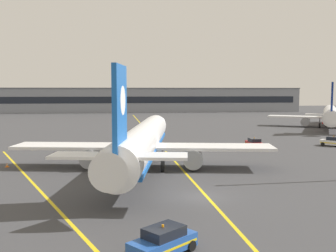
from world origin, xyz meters
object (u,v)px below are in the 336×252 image
Objects in this scene: safety_cone_by_nose_gear at (143,148)px; service_car_second at (254,143)px; airliner_foreground at (142,142)px; airliner_background at (331,115)px; service_car_fifth at (163,242)px; service_car_third at (334,142)px; safety_cone_by_port_wing at (7,165)px.

service_car_second is at bearing -0.48° from safety_cone_by_nose_gear.
airliner_foreground is 24.79m from service_car_second.
airliner_background reaches higher than service_car_fifth.
service_car_second is 0.98× the size of service_car_third.
service_car_third is (-17.65, -31.71, -2.54)m from airliner_background.
airliner_background is at bearing 32.16° from safety_cone_by_nose_gear.
airliner_foreground is at bearing -155.91° from service_car_third.
service_car_third reaches higher than safety_cone_by_nose_gear.
service_car_second and service_car_fifth have the same top height.
service_car_fifth is at bearing -130.40° from service_car_third.
service_car_fifth is at bearing -90.85° from airliner_foreground.
airliner_foreground is 15.41m from safety_cone_by_nose_gear.
safety_cone_by_port_wing is at bearing -146.26° from safety_cone_by_nose_gear.
airliner_foreground is 37.36m from service_car_third.
service_car_third is (14.39, 0.30, 0.00)m from service_car_second.
safety_cone_by_nose_gear is at bearing 86.18° from airliner_foreground.
safety_cone_by_nose_gear is 21.41m from safety_cone_by_port_wing.
airliner_foreground reaches higher than service_car_third.
service_car_second reaches higher than safety_cone_by_port_wing.
service_car_fifth is at bearing -116.51° from service_car_second.
service_car_fifth is (-0.37, -25.21, -2.60)m from airliner_foreground.
safety_cone_by_nose_gear is at bearing 179.52° from service_car_second.
airliner_foreground is 69.80m from airliner_background.
service_car_second is 44.83m from service_car_fifth.
airliner_foreground is at bearing -93.82° from safety_cone_by_nose_gear.
safety_cone_by_nose_gear is at bearing 88.04° from service_car_fifth.
service_car_third is 0.97× the size of service_car_fifth.
service_car_second is 14.39m from service_car_third.
service_car_second is at bearing 63.49° from service_car_fifth.
service_car_third is at bearing -119.11° from airliner_background.
service_car_fifth is at bearing -125.82° from airliner_background.
service_car_fifth is 8.02× the size of safety_cone_by_nose_gear.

